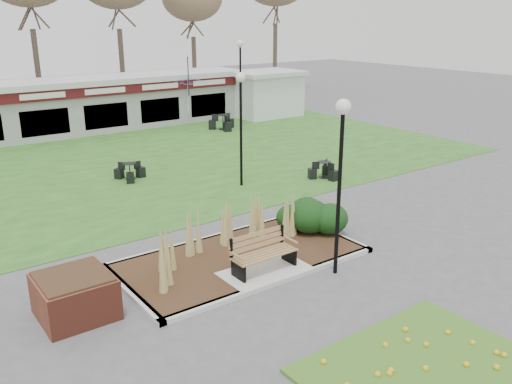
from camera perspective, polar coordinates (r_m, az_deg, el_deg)
ground at (r=13.48m, az=1.29°, el=-8.94°), size 100.00×100.00×0.00m
lawn at (r=23.54m, az=-16.74°, el=2.25°), size 34.00×16.00×0.02m
flower_bed at (r=10.70m, az=17.14°, el=-17.30°), size 4.20×3.00×0.16m
planting_bed at (r=15.01m, az=2.04°, el=-4.49°), size 6.75×3.40×1.27m
park_bench at (r=13.41m, az=0.66°, el=-6.31°), size 1.70×0.66×0.93m
brick_planter at (r=12.30m, az=-18.53°, el=-10.29°), size 1.50×1.50×0.95m
food_pavilion at (r=30.74m, az=-22.15°, el=8.07°), size 24.60×3.40×2.90m
service_hut at (r=34.83m, az=0.98°, el=10.37°), size 4.40×3.40×2.83m
lamp_post_near_right at (r=12.75m, az=8.96°, el=4.43°), size 0.36×0.36×4.34m
lamp_post_mid_right at (r=19.76m, az=-1.61°, el=9.19°), size 0.35×0.35×4.21m
lamp_post_far_right at (r=31.04m, az=-1.66°, el=13.29°), size 0.40×0.40×4.84m
bistro_set_b at (r=21.69m, az=-13.12°, el=1.86°), size 1.14×1.22×0.65m
bistro_set_c at (r=21.50m, az=7.17°, el=2.05°), size 1.24×1.13×0.66m
bistro_set_d at (r=30.66m, az=-3.49°, el=7.10°), size 1.54×1.48×0.83m
patio_umbrella at (r=31.80m, az=-7.07°, el=10.12°), size 2.89×2.91×2.82m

